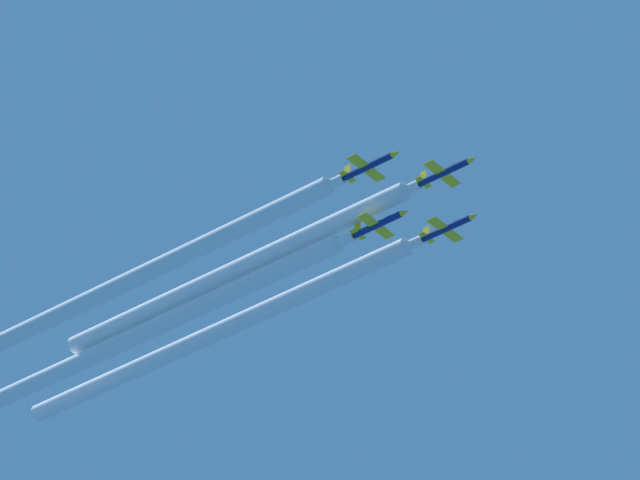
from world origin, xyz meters
The scene contains 8 objects.
jet_lead centered at (0.05, 6.77, 207.70)m, with size 7.21×10.50×2.52m.
jet_left_wingman centered at (-9.92, 0.00, 206.36)m, with size 7.21×10.50×2.52m.
jet_right_wingman centered at (9.88, 0.21, 205.97)m, with size 7.21×10.50×2.52m.
jet_slot centered at (-0.43, -5.89, 204.25)m, with size 7.21×10.50×2.52m.
smoke_trail_lead centered at (0.05, -32.97, 207.68)m, with size 2.89×69.83×2.89m.
smoke_trail_left_wingman centered at (-9.92, -45.23, 206.33)m, with size 2.89×80.85×2.89m.
smoke_trail_right_wingman centered at (9.88, -41.51, 205.95)m, with size 2.89×73.79×2.89m.
smoke_trail_slot centered at (-0.43, -51.00, 204.23)m, with size 2.89×80.60×2.89m.
Camera 1 is at (220.52, 157.70, 1.84)m, focal length 129.26 mm.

